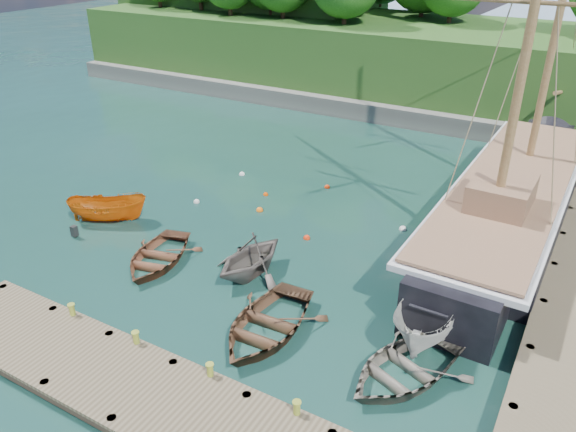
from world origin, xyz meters
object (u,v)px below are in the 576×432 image
at_px(rowboat_1, 251,274).
at_px(cabin_boat_white, 430,333).
at_px(rowboat_2, 266,332).
at_px(rowboat_0, 158,263).
at_px(rowboat_3, 403,376).
at_px(motorboat_orange, 110,221).
at_px(schooner, 509,208).

distance_m(rowboat_1, cabin_boat_white, 7.55).
relative_size(rowboat_1, rowboat_2, 0.75).
xyz_separation_m(rowboat_0, rowboat_3, (11.37, -1.28, 0.00)).
bearing_deg(rowboat_1, motorboat_orange, -175.88).
relative_size(cabin_boat_white, schooner, 0.20).
xyz_separation_m(rowboat_1, rowboat_3, (7.47, -2.55, 0.00)).
xyz_separation_m(motorboat_orange, schooner, (16.82, 8.80, 1.05)).
relative_size(rowboat_3, motorboat_orange, 1.18).
height_order(rowboat_0, cabin_boat_white, cabin_boat_white).
distance_m(motorboat_orange, cabin_boat_white, 16.10).
relative_size(motorboat_orange, cabin_boat_white, 0.75).
height_order(rowboat_2, rowboat_3, rowboat_2).
relative_size(rowboat_0, cabin_boat_white, 0.82).
relative_size(rowboat_0, rowboat_2, 0.88).
bearing_deg(cabin_boat_white, schooner, 85.82).
distance_m(cabin_boat_white, schooner, 9.43).
height_order(rowboat_1, rowboat_2, rowboat_1).
relative_size(rowboat_0, schooner, 0.16).
xyz_separation_m(rowboat_1, motorboat_orange, (-8.54, 0.49, 0.00)).
bearing_deg(rowboat_0, motorboat_orange, 144.15).
xyz_separation_m(rowboat_2, schooner, (5.73, 12.17, 1.05)).
xyz_separation_m(rowboat_0, rowboat_2, (6.46, -1.62, 0.00)).
relative_size(rowboat_2, rowboat_3, 1.06).
relative_size(rowboat_1, motorboat_orange, 0.94).
height_order(rowboat_0, rowboat_3, rowboat_3).
bearing_deg(rowboat_1, rowboat_0, -154.65).
height_order(rowboat_2, motorboat_orange, motorboat_orange).
bearing_deg(rowboat_3, rowboat_0, -164.62).
distance_m(rowboat_0, rowboat_3, 11.44).
distance_m(rowboat_1, rowboat_3, 7.89).
bearing_deg(cabin_boat_white, rowboat_0, -173.70).
height_order(rowboat_1, motorboat_orange, rowboat_1).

